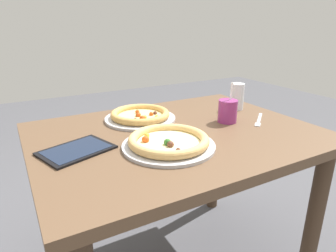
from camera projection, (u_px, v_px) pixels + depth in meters
name	position (u px, v px, depth m)	size (l,w,h in m)	color
dining_table	(176.00, 156.00, 1.28)	(1.16, 0.88, 0.75)	brown
pizza_near	(168.00, 142.00, 1.08)	(0.34, 0.34, 0.05)	#B7B7BC
pizza_far	(140.00, 116.00, 1.38)	(0.33, 0.33, 0.04)	#B7B7BC
drink_cup_colored	(228.00, 111.00, 1.35)	(0.09, 0.09, 0.18)	#8C2D72
water_cup_clear	(237.00, 96.00, 1.54)	(0.07, 0.07, 0.14)	silver
fork	(259.00, 120.00, 1.38)	(0.17, 0.14, 0.00)	silver
tablet	(77.00, 150.00, 1.05)	(0.28, 0.24, 0.01)	black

